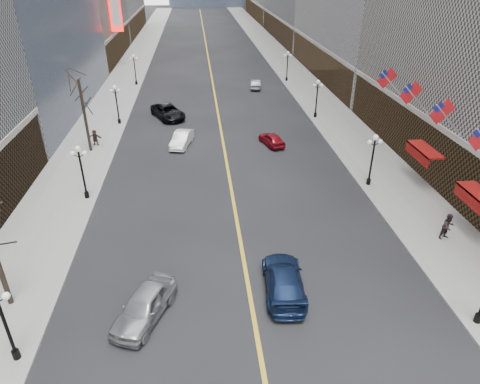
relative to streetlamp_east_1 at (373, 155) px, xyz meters
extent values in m
cube|color=gray|center=(2.20, 40.00, -2.83)|extent=(6.00, 230.00, 0.15)
cube|color=gray|center=(-25.80, 40.00, -2.83)|extent=(6.00, 230.00, 0.15)
cube|color=gold|center=(-11.80, 50.00, -2.89)|extent=(0.25, 200.00, 0.02)
cube|color=#45352E|center=(6.60, -1.00, -0.30)|extent=(2.80, 41.00, 5.00)
cube|color=#45352E|center=(6.60, 38.00, -0.30)|extent=(2.80, 35.00, 5.00)
cube|color=#45352E|center=(6.60, 76.00, -0.30)|extent=(2.80, 39.00, 5.00)
cube|color=#45352E|center=(6.60, 119.00, -0.30)|extent=(2.80, 45.00, 5.00)
cube|color=#45352E|center=(-30.20, 57.00, -0.30)|extent=(2.80, 29.00, 5.00)
cube|color=#45352E|center=(-30.20, 91.00, -0.30)|extent=(2.80, 37.00, 5.00)
cylinder|color=black|center=(0.00, -16.00, -2.50)|extent=(0.36, 0.36, 0.50)
cylinder|color=black|center=(0.00, 0.00, -2.50)|extent=(0.36, 0.36, 0.50)
cylinder|color=black|center=(0.00, 0.00, -0.75)|extent=(0.16, 0.16, 4.00)
sphere|color=white|center=(0.00, 0.00, 1.55)|extent=(0.44, 0.44, 0.44)
sphere|color=white|center=(-0.45, 0.00, 1.15)|extent=(0.36, 0.36, 0.36)
sphere|color=white|center=(0.45, 0.00, 1.15)|extent=(0.36, 0.36, 0.36)
cylinder|color=black|center=(0.00, 18.00, -2.50)|extent=(0.36, 0.36, 0.50)
cylinder|color=black|center=(0.00, 18.00, -0.75)|extent=(0.16, 0.16, 4.00)
sphere|color=white|center=(0.00, 18.00, 1.55)|extent=(0.44, 0.44, 0.44)
sphere|color=white|center=(-0.45, 18.00, 1.15)|extent=(0.36, 0.36, 0.36)
sphere|color=white|center=(0.45, 18.00, 1.15)|extent=(0.36, 0.36, 0.36)
cylinder|color=black|center=(0.00, 36.00, -2.50)|extent=(0.36, 0.36, 0.50)
cylinder|color=black|center=(0.00, 36.00, -0.75)|extent=(0.16, 0.16, 4.00)
sphere|color=white|center=(0.00, 36.00, 1.55)|extent=(0.44, 0.44, 0.44)
sphere|color=white|center=(-0.45, 36.00, 1.15)|extent=(0.36, 0.36, 0.36)
sphere|color=white|center=(0.45, 36.00, 1.15)|extent=(0.36, 0.36, 0.36)
cylinder|color=black|center=(-23.60, -16.00, -2.50)|extent=(0.36, 0.36, 0.50)
cylinder|color=black|center=(-23.60, -16.00, -0.75)|extent=(0.16, 0.16, 4.00)
sphere|color=white|center=(-23.15, -16.00, 1.15)|extent=(0.36, 0.36, 0.36)
cylinder|color=black|center=(-23.60, 0.00, -2.50)|extent=(0.36, 0.36, 0.50)
cylinder|color=black|center=(-23.60, 0.00, -0.75)|extent=(0.16, 0.16, 4.00)
sphere|color=white|center=(-23.60, 0.00, 1.55)|extent=(0.44, 0.44, 0.44)
sphere|color=white|center=(-24.05, 0.00, 1.15)|extent=(0.36, 0.36, 0.36)
sphere|color=white|center=(-23.15, 0.00, 1.15)|extent=(0.36, 0.36, 0.36)
cylinder|color=black|center=(-23.60, 18.00, -2.50)|extent=(0.36, 0.36, 0.50)
cylinder|color=black|center=(-23.60, 18.00, -0.75)|extent=(0.16, 0.16, 4.00)
sphere|color=white|center=(-23.60, 18.00, 1.55)|extent=(0.44, 0.44, 0.44)
sphere|color=white|center=(-24.05, 18.00, 1.15)|extent=(0.36, 0.36, 0.36)
sphere|color=white|center=(-23.15, 18.00, 1.15)|extent=(0.36, 0.36, 0.36)
cylinder|color=black|center=(-23.60, 36.00, -2.50)|extent=(0.36, 0.36, 0.50)
cylinder|color=black|center=(-23.60, 36.00, -0.75)|extent=(0.16, 0.16, 4.00)
sphere|color=white|center=(-23.60, 36.00, 1.55)|extent=(0.44, 0.44, 0.44)
sphere|color=white|center=(-24.05, 36.00, 1.15)|extent=(0.36, 0.36, 0.36)
sphere|color=white|center=(-23.15, 36.00, 1.15)|extent=(0.36, 0.36, 0.36)
cube|color=navy|center=(3.00, -8.00, 4.90)|extent=(0.88, 0.06, 0.88)
cylinder|color=#B2B2B7|center=(4.00, -3.00, 3.90)|extent=(2.49, 0.12, 2.49)
cube|color=red|center=(3.35, -3.00, 4.55)|extent=(1.94, 0.04, 1.94)
cube|color=navy|center=(3.00, -3.00, 4.90)|extent=(0.88, 0.06, 0.88)
cylinder|color=#B2B2B7|center=(4.00, 2.00, 3.90)|extent=(2.49, 0.12, 2.49)
cube|color=red|center=(3.35, 2.00, 4.55)|extent=(1.94, 0.04, 1.94)
cube|color=navy|center=(3.00, 2.00, 4.90)|extent=(0.88, 0.06, 0.88)
cylinder|color=#B2B2B7|center=(4.00, 7.00, 3.90)|extent=(2.49, 0.12, 2.49)
cube|color=red|center=(3.35, 7.00, 4.55)|extent=(1.94, 0.04, 1.94)
cube|color=navy|center=(3.00, 7.00, 4.90)|extent=(0.88, 0.06, 0.88)
cube|color=maroon|center=(3.85, -8.00, -0.10)|extent=(0.10, 4.00, 0.90)
cube|color=maroon|center=(4.50, 0.00, 0.30)|extent=(1.40, 4.00, 0.15)
cube|color=maroon|center=(3.85, 0.00, -0.10)|extent=(0.10, 4.00, 0.90)
cylinder|color=#2D231C|center=(-25.30, 10.00, 0.85)|extent=(0.28, 0.28, 7.20)
imported|color=#9FA1A6|center=(-17.66, -13.74, -2.07)|extent=(3.77, 5.25, 1.66)
imported|color=white|center=(-16.13, 10.67, -2.17)|extent=(2.59, 4.70, 1.47)
imported|color=black|center=(-17.97, 19.80, -2.08)|extent=(4.92, 6.49, 1.64)
imported|color=#112043|center=(-9.80, -12.41, -2.10)|extent=(2.65, 5.69, 1.61)
imported|color=maroon|center=(-6.78, 9.94, -2.24)|extent=(2.65, 4.15, 1.31)
imported|color=#494E51|center=(-5.47, 32.31, -2.22)|extent=(2.05, 4.31, 1.36)
imported|color=black|center=(2.36, -8.41, -1.79)|extent=(1.03, 0.73, 1.92)
imported|color=#34241C|center=(-25.06, 11.42, -1.93)|extent=(1.58, 0.69, 1.64)
camera|label=1|loc=(-14.27, -31.38, 14.26)|focal=32.00mm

